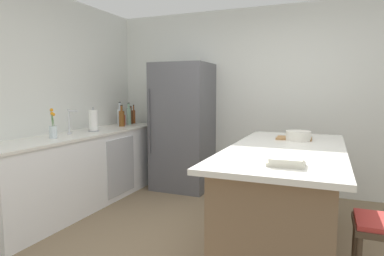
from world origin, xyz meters
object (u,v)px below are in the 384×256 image
at_px(whiskey_bottle, 122,118).
at_px(hot_sauce_bottle, 123,119).
at_px(vinegar_bottle, 134,116).
at_px(cookbook_stack, 286,162).
at_px(kitchen_island, 285,198).
at_px(bar_stool, 384,238).
at_px(syrup_bottle, 131,117).
at_px(gin_bottle, 129,116).
at_px(soda_bottle, 120,116).
at_px(sink_faucet, 70,121).
at_px(paper_towel_roll, 93,121).
at_px(mixing_bowl, 298,136).
at_px(flower_vase, 53,129).
at_px(cutting_board, 294,138).
at_px(refrigerator, 183,127).

bearing_deg(whiskey_bottle, hot_sauce_bottle, 117.05).
distance_m(vinegar_bottle, cookbook_stack, 3.51).
bearing_deg(kitchen_island, bar_stool, -45.46).
distance_m(syrup_bottle, cookbook_stack, 3.45).
relative_size(gin_bottle, soda_bottle, 0.95).
height_order(hot_sauce_bottle, whiskey_bottle, whiskey_bottle).
bearing_deg(syrup_bottle, sink_faucet, -88.92).
height_order(kitchen_island, soda_bottle, soda_bottle).
bearing_deg(sink_faucet, paper_towel_roll, 78.73).
bearing_deg(mixing_bowl, cookbook_stack, -88.82).
bearing_deg(whiskey_bottle, flower_vase, -89.55).
xyz_separation_m(hot_sauce_bottle, soda_bottle, (-0.00, -0.09, 0.06)).
height_order(vinegar_bottle, hot_sauce_bottle, vinegar_bottle).
bearing_deg(soda_bottle, paper_towel_roll, -82.23).
distance_m(sink_faucet, syrup_bottle, 1.37).
relative_size(soda_bottle, whiskey_bottle, 1.13).
distance_m(sink_faucet, paper_towel_roll, 0.35).
relative_size(bar_stool, vinegar_bottle, 2.14).
relative_size(bar_stool, whiskey_bottle, 2.03).
height_order(vinegar_bottle, whiskey_bottle, whiskey_bottle).
distance_m(kitchen_island, vinegar_bottle, 3.05).
height_order(sink_faucet, paper_towel_roll, paper_towel_roll).
bearing_deg(soda_bottle, whiskey_bottle, -45.36).
xyz_separation_m(flower_vase, mixing_bowl, (2.51, 0.71, -0.03)).
bearing_deg(cutting_board, mixing_bowl, -58.85).
xyz_separation_m(refrigerator, sink_faucet, (-0.89, -1.31, 0.16)).
height_order(refrigerator, mixing_bowl, refrigerator).
bearing_deg(sink_faucet, cookbook_stack, -18.20).
xyz_separation_m(soda_bottle, mixing_bowl, (2.62, -0.72, -0.07)).
relative_size(refrigerator, gin_bottle, 5.41).
height_order(kitchen_island, sink_faucet, sink_faucet).
relative_size(bar_stool, syrup_bottle, 2.26).
distance_m(kitchen_island, flower_vase, 2.52).
bearing_deg(paper_towel_roll, mixing_bowl, 0.45).
distance_m(flower_vase, cookbook_stack, 2.59).
distance_m(bar_stool, syrup_bottle, 3.94).
bearing_deg(kitchen_island, mixing_bowl, 82.99).
xyz_separation_m(sink_faucet, paper_towel_roll, (0.07, 0.34, -0.02)).
relative_size(flower_vase, gin_bottle, 0.97).
bearing_deg(hot_sauce_bottle, paper_towel_roll, -83.14).
xyz_separation_m(refrigerator, paper_towel_roll, (-0.83, -0.97, 0.14)).
distance_m(gin_bottle, cookbook_stack, 3.36).
bearing_deg(mixing_bowl, syrup_bottle, 158.93).
relative_size(syrup_bottle, mixing_bowl, 1.14).
bearing_deg(vinegar_bottle, cookbook_stack, -41.22).
height_order(refrigerator, hot_sauce_bottle, refrigerator).
xyz_separation_m(refrigerator, whiskey_bottle, (-0.83, -0.33, 0.13)).
relative_size(syrup_bottle, soda_bottle, 0.79).
height_order(kitchen_island, vinegar_bottle, vinegar_bottle).
height_order(flower_vase, vinegar_bottle, flower_vase).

